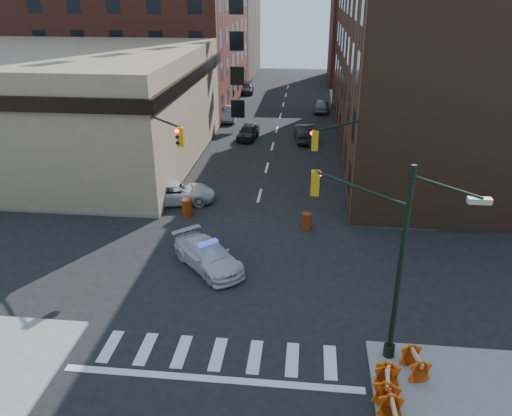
% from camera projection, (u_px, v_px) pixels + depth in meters
% --- Properties ---
extents(ground, '(140.00, 140.00, 0.00)m').
position_uv_depth(ground, '(241.00, 268.00, 26.31)').
color(ground, black).
rests_on(ground, ground).
extents(sidewalk_nw, '(34.00, 54.50, 0.15)m').
position_uv_depth(sidewalk_nw, '(83.00, 113.00, 58.26)').
color(sidewalk_nw, gray).
rests_on(sidewalk_nw, ground).
extents(sidewalk_ne, '(34.00, 54.50, 0.15)m').
position_uv_depth(sidewalk_ne, '(492.00, 123.00, 53.79)').
color(sidewalk_ne, gray).
rests_on(sidewalk_ne, ground).
extents(bank_building, '(22.00, 22.00, 9.00)m').
position_uv_depth(bank_building, '(63.00, 107.00, 41.12)').
color(bank_building, '#9A8165').
rests_on(bank_building, ground).
extents(apartment_block, '(25.00, 25.00, 24.00)m').
position_uv_depth(apartment_block, '(131.00, 1.00, 59.56)').
color(apartment_block, maroon).
rests_on(apartment_block, ground).
extents(commercial_row_ne, '(14.00, 34.00, 14.00)m').
position_uv_depth(commercial_row_ne, '(425.00, 71.00, 42.63)').
color(commercial_row_ne, '#4C2F1E').
rests_on(commercial_row_ne, ground).
extents(filler_nw, '(20.00, 18.00, 16.00)m').
position_uv_depth(filler_nw, '(194.00, 24.00, 80.92)').
color(filler_nw, brown).
rests_on(filler_nw, ground).
extents(filler_ne, '(16.00, 16.00, 12.00)m').
position_uv_depth(filler_ne, '(384.00, 41.00, 75.19)').
color(filler_ne, maroon).
rests_on(filler_ne, ground).
extents(signal_pole_se, '(5.40, 5.27, 8.00)m').
position_uv_depth(signal_pole_se, '(378.00, 246.00, 18.83)').
color(signal_pole_se, black).
rests_on(signal_pole_se, sidewalk_se).
extents(signal_pole_nw, '(3.58, 3.67, 8.00)m').
position_uv_depth(signal_pole_nw, '(155.00, 155.00, 29.96)').
color(signal_pole_nw, black).
rests_on(signal_pole_nw, sidewalk_nw).
extents(signal_pole_ne, '(3.67, 3.58, 8.00)m').
position_uv_depth(signal_pole_ne, '(352.00, 161.00, 28.84)').
color(signal_pole_ne, black).
rests_on(signal_pole_ne, sidewalk_ne).
extents(tree_ne_near, '(3.00, 3.00, 4.85)m').
position_uv_depth(tree_ne_near, '(354.00, 102.00, 47.77)').
color(tree_ne_near, black).
rests_on(tree_ne_near, sidewalk_ne).
extents(tree_ne_far, '(3.00, 3.00, 4.85)m').
position_uv_depth(tree_ne_far, '(349.00, 86.00, 55.04)').
color(tree_ne_far, black).
rests_on(tree_ne_far, sidewalk_ne).
extents(police_car, '(4.77, 4.96, 1.42)m').
position_uv_depth(police_car, '(208.00, 255.00, 26.09)').
color(police_car, silver).
rests_on(police_car, ground).
extents(pickup, '(5.61, 3.52, 1.45)m').
position_uv_depth(pickup, '(177.00, 193.00, 34.00)').
color(pickup, silver).
rests_on(pickup, ground).
extents(parked_car_wnear, '(2.12, 4.29, 1.41)m').
position_uv_depth(parked_car_wnear, '(248.00, 132.00, 48.28)').
color(parked_car_wnear, black).
rests_on(parked_car_wnear, ground).
extents(parked_car_wfar, '(1.81, 4.67, 1.52)m').
position_uv_depth(parked_car_wfar, '(229.00, 113.00, 55.01)').
color(parked_car_wfar, '#9799A0').
rests_on(parked_car_wfar, ground).
extents(parked_car_wdeep, '(2.25, 4.80, 1.36)m').
position_uv_depth(parked_car_wdeep, '(247.00, 88.00, 69.07)').
color(parked_car_wdeep, black).
rests_on(parked_car_wdeep, ground).
extents(parked_car_enear, '(2.27, 5.06, 1.61)m').
position_uv_depth(parked_car_enear, '(305.00, 132.00, 47.67)').
color(parked_car_enear, black).
rests_on(parked_car_enear, ground).
extents(parked_car_efar, '(1.88, 4.34, 1.46)m').
position_uv_depth(parked_car_efar, '(321.00, 106.00, 58.76)').
color(parked_car_efar, gray).
rests_on(parked_car_efar, ground).
extents(pedestrian_a, '(0.65, 0.43, 1.78)m').
position_uv_depth(pedestrian_a, '(125.00, 189.00, 33.76)').
color(pedestrian_a, black).
rests_on(pedestrian_a, sidewalk_nw).
extents(pedestrian_b, '(1.05, 0.95, 1.76)m').
position_uv_depth(pedestrian_b, '(92.00, 196.00, 32.66)').
color(pedestrian_b, black).
rests_on(pedestrian_b, sidewalk_nw).
extents(pedestrian_c, '(1.04, 0.93, 1.69)m').
position_uv_depth(pedestrian_c, '(75.00, 197.00, 32.62)').
color(pedestrian_c, '#1F262F').
rests_on(pedestrian_c, sidewalk_nw).
extents(barrel_road, '(0.76, 0.76, 1.04)m').
position_uv_depth(barrel_road, '(307.00, 221.00, 30.33)').
color(barrel_road, '#CF4909').
rests_on(barrel_road, ground).
extents(barrel_bank, '(0.81, 0.81, 1.15)m').
position_uv_depth(barrel_bank, '(187.00, 208.00, 32.00)').
color(barrel_bank, '#E65A0A').
rests_on(barrel_bank, ground).
extents(barricade_se_a, '(0.85, 1.33, 0.92)m').
position_uv_depth(barricade_se_a, '(415.00, 364.00, 18.73)').
color(barricade_se_a, '#D15609').
rests_on(barricade_se_a, sidewalk_se).
extents(barricade_se_b, '(0.61, 1.22, 0.92)m').
position_uv_depth(barricade_se_b, '(387.00, 387.00, 17.68)').
color(barricade_se_b, orange).
rests_on(barricade_se_b, sidewalk_se).
extents(barricade_se_c, '(0.92, 1.47, 1.03)m').
position_uv_depth(barricade_se_c, '(387.00, 384.00, 17.69)').
color(barricade_se_c, orange).
rests_on(barricade_se_c, sidewalk_se).
extents(barricade_nw_a, '(1.28, 0.65, 0.95)m').
position_uv_depth(barricade_nw_a, '(156.00, 194.00, 33.99)').
color(barricade_nw_a, '#F1440B').
rests_on(barricade_nw_a, sidewalk_nw).
extents(barricade_nw_b, '(1.29, 0.87, 0.88)m').
position_uv_depth(barricade_nw_b, '(108.00, 196.00, 33.82)').
color(barricade_nw_b, red).
rests_on(barricade_nw_b, sidewalk_nw).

